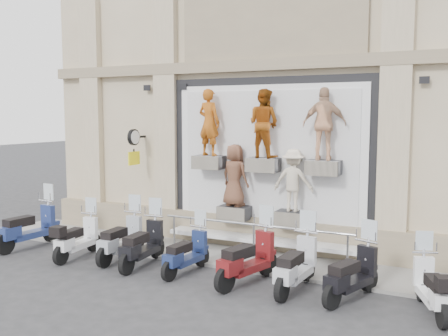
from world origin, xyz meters
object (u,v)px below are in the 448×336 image
(guard_rail, at_px, (254,242))
(scooter_a, at_px, (29,218))
(scooter_i, at_px, (432,276))
(scooter_b, at_px, (77,230))
(scooter_h, at_px, (352,263))
(scooter_e, at_px, (186,244))
(scooter_d, at_px, (142,234))
(scooter_f, at_px, (248,247))
(scooter_c, at_px, (121,229))
(scooter_g, at_px, (296,254))
(clock_sign_bracket, at_px, (134,142))

(guard_rail, height_order, scooter_a, scooter_a)
(scooter_i, bearing_deg, scooter_b, 160.34)
(scooter_a, distance_m, scooter_b, 1.82)
(scooter_h, relative_size, scooter_i, 1.07)
(scooter_e, height_order, scooter_h, scooter_h)
(scooter_d, relative_size, scooter_f, 0.96)
(scooter_a, bearing_deg, scooter_c, 9.81)
(scooter_b, height_order, scooter_i, scooter_b)
(scooter_e, bearing_deg, guard_rail, 65.43)
(scooter_c, relative_size, scooter_f, 0.96)
(guard_rail, xyz_separation_m, scooter_g, (1.61, -1.61, 0.32))
(clock_sign_bracket, distance_m, scooter_i, 8.61)
(scooter_a, relative_size, scooter_f, 1.04)
(scooter_b, distance_m, scooter_i, 8.23)
(scooter_f, bearing_deg, scooter_d, -165.67)
(guard_rail, bearing_deg, scooter_f, -71.50)
(scooter_a, xyz_separation_m, scooter_b, (1.81, -0.12, -0.11))
(scooter_c, xyz_separation_m, scooter_g, (4.57, -0.20, 0.01))
(scooter_a, bearing_deg, scooter_e, 5.63)
(scooter_b, bearing_deg, scooter_i, -4.39)
(scooter_h, distance_m, scooter_i, 1.43)
(scooter_d, bearing_deg, scooter_b, 179.96)
(guard_rail, distance_m, clock_sign_bracket, 4.57)
(scooter_i, bearing_deg, clock_sign_bracket, 144.98)
(scooter_b, relative_size, scooter_f, 0.89)
(scooter_a, relative_size, scooter_d, 1.08)
(scooter_d, bearing_deg, scooter_g, -4.21)
(scooter_d, distance_m, scooter_i, 6.34)
(scooter_b, xyz_separation_m, scooter_d, (1.88, 0.14, 0.05))
(scooter_e, bearing_deg, scooter_h, 6.25)
(scooter_g, bearing_deg, scooter_h, 3.93)
(scooter_c, xyz_separation_m, scooter_i, (7.13, -0.25, -0.07))
(scooter_c, distance_m, scooter_h, 5.70)
(scooter_e, xyz_separation_m, scooter_f, (1.52, -0.04, 0.12))
(scooter_c, distance_m, scooter_e, 2.01)
(scooter_f, distance_m, scooter_g, 1.06)
(scooter_f, bearing_deg, guard_rail, 123.94)
(clock_sign_bracket, distance_m, scooter_h, 7.25)
(clock_sign_bracket, distance_m, scooter_d, 3.38)
(guard_rail, xyz_separation_m, clock_sign_bracket, (-3.90, 0.47, 2.34))
(clock_sign_bracket, bearing_deg, guard_rail, -6.84)
(scooter_e, bearing_deg, clock_sign_bracket, 150.66)
(scooter_b, bearing_deg, scooter_d, -0.88)
(scooter_b, relative_size, scooter_d, 0.93)
(scooter_b, height_order, scooter_e, scooter_b)
(guard_rail, height_order, scooter_f, scooter_f)
(scooter_b, distance_m, scooter_g, 5.67)
(scooter_d, xyz_separation_m, scooter_h, (4.91, -0.01, -0.02))
(scooter_c, bearing_deg, scooter_d, -17.01)
(guard_rail, height_order, scooter_i, scooter_i)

